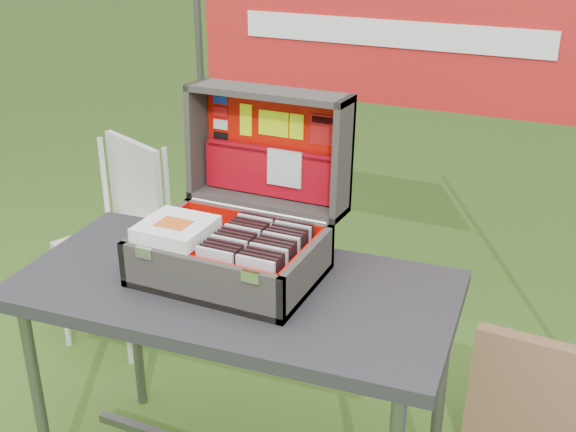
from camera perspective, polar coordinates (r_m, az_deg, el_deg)
The scene contains 87 objects.
table at distance 2.26m, azimuth -3.98°, elevation -13.91°, with size 1.24×0.62×0.77m, color #26262A, non-canonical shape.
table_top at distance 2.05m, azimuth -4.27°, elevation -5.80°, with size 1.24×0.62×0.04m, color #26262A.
table_leg_fl at distance 2.39m, azimuth -19.15°, elevation -13.50°, with size 0.04×0.04×0.73m, color #59595B.
table_leg_bl at distance 2.70m, azimuth -12.02°, elevation -7.99°, with size 0.04×0.04×0.73m, color #59595B.
table_leg_br at distance 2.31m, azimuth 11.84°, elevation -14.12°, with size 0.04×0.04×0.73m, color #59595B.
suitcase at distance 2.02m, azimuth -3.99°, elevation 2.01°, with size 0.50×0.52×0.48m, color #4E4B44, non-canonical shape.
suitcase_base_bottom at distance 2.07m, azimuth -4.59°, elevation -4.54°, with size 0.50×0.36×0.02m, color #4E4B44.
suitcase_base_wall_front at distance 1.92m, azimuth -7.07°, elevation -5.20°, with size 0.50×0.02×0.13m, color #4E4B44.
suitcase_base_wall_back at distance 2.18m, azimuth -2.52°, elevation -1.32°, with size 0.50×0.02×0.13m, color #4E4B44.
suitcase_base_wall_left at distance 2.16m, azimuth -10.20°, elevation -1.90°, with size 0.02×0.36×0.13m, color #4E4B44.
suitcase_base_wall_right at distance 1.95m, azimuth 1.52°, elevation -4.47°, with size 0.02×0.36×0.13m, color #4E4B44.
suitcase_liner_floor at distance 2.07m, azimuth -4.60°, elevation -4.23°, with size 0.46×0.32×0.01m, color red.
suitcase_latch_left at distance 1.97m, azimuth -11.29°, elevation -2.88°, with size 0.05×0.01×0.03m, color silver.
suitcase_latch_right at distance 1.82m, azimuth -2.97°, elevation -4.82°, with size 0.05×0.01×0.03m, color silver.
suitcase_hinge at distance 2.16m, azimuth -2.44°, elevation 0.38°, with size 0.02×0.02×0.45m, color silver.
suitcase_lid_back at distance 2.21m, azimuth -0.96°, elevation 5.70°, with size 0.50×0.36×0.02m, color #4E4B44.
suitcase_lid_rim_far at distance 2.12m, azimuth -1.57°, elevation 9.71°, with size 0.50×0.02×0.13m, color #4E4B44.
suitcase_lid_rim_near at distance 2.21m, azimuth -1.66°, elevation 1.16°, with size 0.50×0.02×0.13m, color #4E4B44.
suitcase_lid_rim_left at distance 2.27m, azimuth -7.07°, elevation 6.10°, with size 0.02×0.36×0.13m, color #4E4B44.
suitcase_lid_rim_right at distance 2.07m, azimuth 4.35°, elevation 4.46°, with size 0.02×0.36×0.13m, color #4E4B44.
suitcase_lid_liner at distance 2.20m, azimuth -1.11°, elevation 5.62°, with size 0.45×0.31×0.01m, color red.
suitcase_liner_wall_front at distance 1.93m, azimuth -6.88°, elevation -4.78°, with size 0.46×0.01×0.11m, color red.
suitcase_liner_wall_back at distance 2.17m, azimuth -2.68°, elevation -1.22°, with size 0.46×0.01×0.11m, color red.
suitcase_liner_wall_left at distance 2.15m, azimuth -9.94°, elevation -1.73°, with size 0.01×0.32×0.11m, color red.
suitcase_liner_wall_right at distance 1.95m, azimuth 1.18°, elevation -4.14°, with size 0.01×0.32×0.11m, color red.
suitcase_lid_pocket at distance 2.21m, azimuth -1.35°, elevation 3.45°, with size 0.44×0.14×0.03m, color #9E0713.
suitcase_pocket_edge at distance 2.18m, azimuth -1.40°, elevation 5.19°, with size 0.43×0.02×0.02m, color #9E0713.
suitcase_pocket_cd at distance 2.16m, azimuth -0.27°, elevation 3.79°, with size 0.11×0.11×0.01m, color silver.
lid_sticker_cc_a at distance 2.25m, azimuth -5.38°, elevation 9.19°, with size 0.05×0.03×0.00m, color #1933B2.
lid_sticker_cc_b at distance 2.26m, azimuth -5.37°, elevation 8.20°, with size 0.05×0.03×0.00m, color red.
lid_sticker_cc_c at distance 2.26m, azimuth -5.35°, elevation 7.21°, with size 0.05×0.03×0.00m, color white.
lid_sticker_cc_d at distance 2.27m, azimuth -5.34°, elevation 6.24°, with size 0.05×0.03×0.00m, color black.
lid_card_neon_tall at distance 2.22m, azimuth -3.35°, elevation 7.59°, with size 0.04×0.10×0.00m, color #D1FC0D.
lid_card_neon_main at distance 2.18m, azimuth -1.15°, elevation 7.31°, with size 0.10×0.08×0.00m, color #D1FC0D.
lid_card_neon_small at distance 2.15m, azimuth 0.68°, elevation 7.07°, with size 0.04×0.08×0.00m, color #D1FC0D.
lid_sticker_band at distance 2.11m, azimuth 2.90°, elevation 6.78°, with size 0.09×0.09×0.00m, color red.
lid_sticker_band_bar at distance 2.11m, azimuth 2.93°, elevation 7.57°, with size 0.08×0.02×0.00m, color black.
cd_left_0 at distance 1.92m, azimuth -5.77°, elevation -4.36°, with size 0.11×0.01×0.13m, color silver.
cd_left_1 at distance 1.94m, azimuth -5.48°, elevation -4.12°, with size 0.11×0.01×0.13m, color black.
cd_left_2 at distance 1.95m, azimuth -5.20°, elevation -3.87°, with size 0.11×0.01×0.13m, color black.
cd_left_3 at distance 1.97m, azimuth -4.92°, elevation -3.63°, with size 0.11×0.01×0.13m, color black.
cd_left_4 at distance 1.98m, azimuth -4.64°, elevation -3.40°, with size 0.11×0.01×0.13m, color silver.
cd_left_5 at distance 2.00m, azimuth -4.37°, elevation -3.17°, with size 0.11×0.01×0.13m, color black.
cd_left_6 at distance 2.01m, azimuth -4.11°, elevation -2.94°, with size 0.11×0.01×0.13m, color black.
cd_left_7 at distance 2.03m, azimuth -3.84°, elevation -2.71°, with size 0.11×0.01×0.13m, color black.
cd_left_8 at distance 2.04m, azimuth -3.59°, elevation -2.49°, with size 0.11×0.01×0.13m, color silver.
cd_left_9 at distance 2.06m, azimuth -3.33°, elevation -2.27°, with size 0.11×0.01×0.13m, color black.
cd_left_10 at distance 2.07m, azimuth -3.08°, elevation -2.05°, with size 0.11×0.01×0.13m, color black.
cd_left_11 at distance 2.09m, azimuth -2.84°, elevation -1.84°, with size 0.11×0.01×0.13m, color black.
cd_left_12 at distance 2.10m, azimuth -2.59°, elevation -1.63°, with size 0.11×0.01×0.13m, color silver.
cd_left_13 at distance 2.12m, azimuth -2.35°, elevation -1.42°, with size 0.11×0.01×0.13m, color black.
cd_right_0 at distance 1.87m, azimuth -2.57°, elevation -5.10°, with size 0.11×0.01×0.13m, color silver.
cd_right_1 at distance 1.89m, azimuth -2.30°, elevation -4.84°, with size 0.11×0.01×0.13m, color black.
cd_right_2 at distance 1.90m, azimuth -2.03°, elevation -4.59°, with size 0.11×0.01×0.13m, color black.
cd_right_3 at distance 1.92m, azimuth -1.77°, elevation -4.33°, with size 0.11×0.01×0.13m, color black.
cd_right_4 at distance 1.93m, azimuth -1.52°, elevation -4.09°, with size 0.11×0.01×0.13m, color silver.
cd_right_5 at distance 1.95m, azimuth -1.26°, elevation -3.84°, with size 0.11×0.01×0.13m, color black.
cd_right_6 at distance 1.96m, azimuth -1.02°, elevation -3.60°, with size 0.11×0.01×0.13m, color black.
cd_right_7 at distance 1.98m, azimuth -0.77°, elevation -3.36°, with size 0.11×0.01×0.13m, color black.
cd_right_8 at distance 1.99m, azimuth -0.53°, elevation -3.13°, with size 0.11×0.01×0.13m, color silver.
cd_right_9 at distance 2.01m, azimuth -0.30°, elevation -2.90°, with size 0.11×0.01×0.13m, color black.
cd_right_10 at distance 2.03m, azimuth -0.07°, elevation -2.67°, with size 0.11×0.01×0.13m, color black.
cd_right_11 at distance 2.04m, azimuth 0.16°, elevation -2.45°, with size 0.11×0.01×0.13m, color black.
cd_right_12 at distance 2.06m, azimuth 0.39°, elevation -2.23°, with size 0.11×0.01×0.13m, color silver.
cd_right_13 at distance 2.07m, azimuth 0.61°, elevation -2.01°, with size 0.11×0.01×0.13m, color black.
songbook_0 at distance 2.03m, azimuth -8.81°, elevation -1.46°, with size 0.19×0.19×0.01m, color white.
songbook_1 at distance 2.03m, azimuth -8.82°, elevation -1.34°, with size 0.19×0.19×0.01m, color white.
songbook_2 at distance 2.02m, azimuth -8.83°, elevation -1.21°, with size 0.19×0.19×0.01m, color white.
songbook_3 at distance 2.02m, azimuth -8.83°, elevation -1.08°, with size 0.19×0.19×0.01m, color white.
songbook_4 at distance 2.02m, azimuth -8.84°, elevation -0.95°, with size 0.19×0.19×0.01m, color white.
songbook_5 at distance 2.02m, azimuth -8.85°, elevation -0.82°, with size 0.19×0.19×0.01m, color white.
songbook_6 at distance 2.02m, azimuth -8.86°, elevation -0.69°, with size 0.19×0.19×0.01m, color white.
songbook_7 at distance 2.01m, azimuth -8.87°, elevation -0.56°, with size 0.19×0.19×0.01m, color white.
songbook_graphic at distance 2.00m, azimuth -9.03°, elevation -0.57°, with size 0.09×0.07×0.00m, color #D85919.
chair at distance 3.10m, azimuth -13.59°, elevation -2.54°, with size 0.38×0.42×0.84m, color silver, non-canonical shape.
chair_seat at distance 3.10m, azimuth -13.61°, elevation -2.38°, with size 0.38×0.38×0.03m, color silver.
chair_backrest at distance 3.15m, azimuth -11.99°, elevation 2.38°, with size 0.38×0.03×0.40m, color silver.
chair_leg_fl at distance 3.19m, azimuth -17.34°, elevation -6.45°, with size 0.02×0.02×0.43m, color silver.
chair_leg_fr at distance 3.00m, azimuth -12.60°, elevation -7.90°, with size 0.02×0.02×0.43m, color silver.
chair_leg_bl at distance 3.40m, azimuth -13.80°, elevation -4.02°, with size 0.02×0.02×0.43m, color silver.
chair_leg_br at distance 3.23m, azimuth -9.20°, elevation -5.21°, with size 0.02×0.02×0.43m, color silver.
chair_upright_left at distance 3.25m, azimuth -14.31°, elevation 2.63°, with size 0.02×0.02×0.40m, color silver.
chair_upright_right at distance 3.06m, azimuth -9.51°, elevation 1.77°, with size 0.02×0.02×0.40m, color silver.
cardboard_box at distance 2.61m, azimuth 18.83°, elevation -13.77°, with size 0.43×0.07×0.45m, color brown.
banner_post_left at distance 3.27m, azimuth -6.74°, elevation 7.42°, with size 0.03×0.03×1.70m, color #59595B.
banner at distance 2.82m, azimuth 8.18°, elevation 14.11°, with size 1.60×0.01×0.55m, color red.
banner_text at distance 2.81m, azimuth 8.11°, elevation 14.08°, with size 1.20×0.00×0.10m, color white.
Camera 1 is at (0.79, -1.58, 1.77)m, focal length 45.00 mm.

